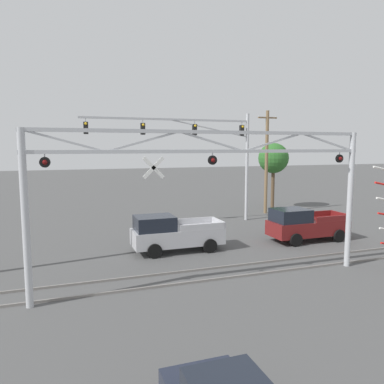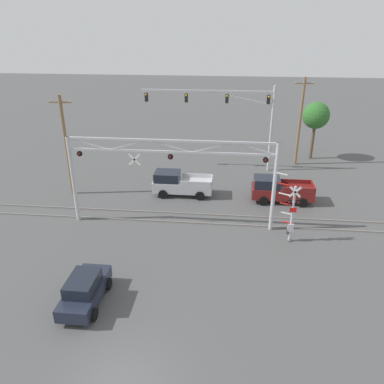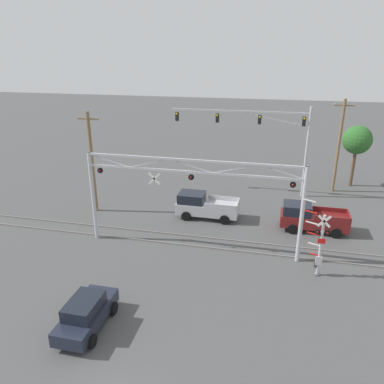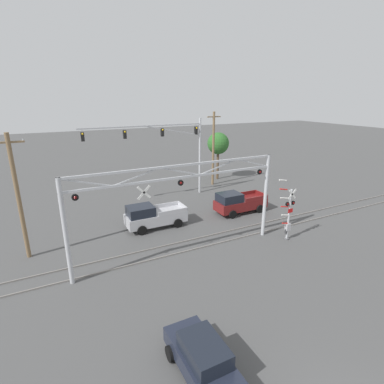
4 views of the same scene
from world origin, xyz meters
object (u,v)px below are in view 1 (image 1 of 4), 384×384
Objects in this scene: utility_pole_right at (266,161)px; background_tree_beyond_span at (273,159)px; pickup_truck_lead at (173,233)px; crossing_gantry at (212,180)px; traffic_signal_span at (208,145)px; pickup_truck_following at (304,225)px.

utility_pole_right reaches higher than background_tree_beyond_span.
utility_pole_right is at bearing 38.71° from pickup_truck_lead.
crossing_gantry is at bearing -128.50° from background_tree_beyond_span.
traffic_signal_span reaches higher than crossing_gantry.
traffic_signal_span is 2.55× the size of pickup_truck_following.
crossing_gantry is 17.99m from utility_pole_right.
crossing_gantry is 2.89× the size of pickup_truck_lead.
crossing_gantry is 6.32m from pickup_truck_lead.
crossing_gantry is at bearing -149.43° from pickup_truck_following.
crossing_gantry is at bearing -111.15° from traffic_signal_span.
crossing_gantry is 1.14× the size of traffic_signal_span.
pickup_truck_following is 10.42m from utility_pole_right.
crossing_gantry is 20.80m from background_tree_beyond_span.
background_tree_beyond_span is at bearing 39.94° from pickup_truck_lead.
background_tree_beyond_span is at bearing 67.52° from pickup_truck_following.
background_tree_beyond_span is (1.95, 2.03, 0.12)m from utility_pole_right.
pickup_truck_following is at bearing -106.47° from utility_pole_right.
background_tree_beyond_span is at bearing 26.78° from traffic_signal_span.
pickup_truck_lead is (-4.82, -6.78, -4.90)m from traffic_signal_span.
crossing_gantry reaches higher than pickup_truck_lead.
traffic_signal_span is 9.66m from pickup_truck_lead.
background_tree_beyond_span reaches higher than pickup_truck_lead.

